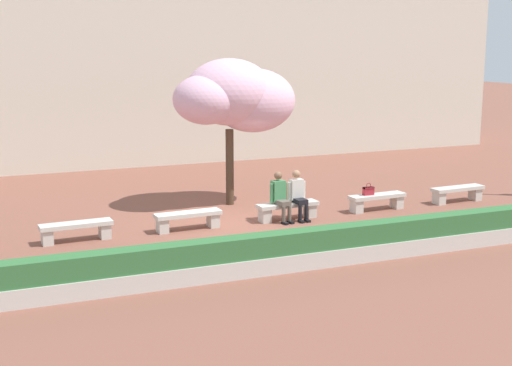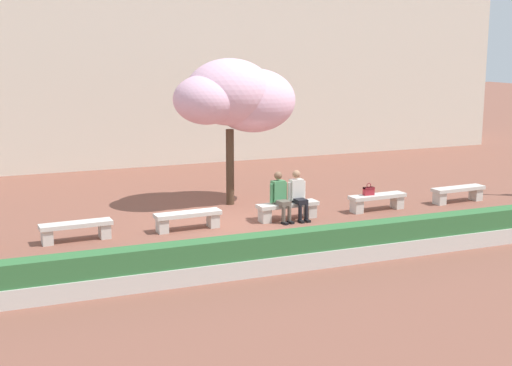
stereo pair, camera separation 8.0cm
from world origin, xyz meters
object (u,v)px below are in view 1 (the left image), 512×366
(stone_bench_far_east, at_px, (458,192))
(person_seated_right, at_px, (298,193))
(stone_bench_east_end, at_px, (377,200))
(cherry_tree_main, at_px, (234,97))
(stone_bench_center, at_px, (188,218))
(stone_bench_near_west, at_px, (76,229))
(handbag, at_px, (368,190))
(person_seated_left, at_px, (280,195))
(stone_bench_near_east, at_px, (288,208))

(stone_bench_far_east, relative_size, person_seated_right, 1.31)
(stone_bench_east_end, distance_m, cherry_tree_main, 4.87)
(stone_bench_center, height_order, stone_bench_east_end, same)
(stone_bench_east_end, bearing_deg, stone_bench_near_west, 180.00)
(stone_bench_far_east, bearing_deg, handbag, 179.51)
(person_seated_left, relative_size, handbag, 3.81)
(person_seated_left, relative_size, person_seated_right, 1.00)
(person_seated_left, bearing_deg, person_seated_right, -0.10)
(stone_bench_near_east, xyz_separation_m, person_seated_left, (-0.25, -0.05, 0.40))
(stone_bench_near_west, xyz_separation_m, handbag, (7.87, 0.03, 0.28))
(stone_bench_east_end, relative_size, handbag, 4.97)
(stone_bench_near_west, distance_m, person_seated_left, 5.19)
(stone_bench_near_west, xyz_separation_m, person_seated_left, (5.18, -0.05, 0.40))
(stone_bench_east_end, bearing_deg, handbag, 174.55)
(stone_bench_east_end, xyz_separation_m, stone_bench_far_east, (2.71, 0.00, 0.00))
(stone_bench_center, bearing_deg, stone_bench_near_west, 180.00)
(stone_bench_near_east, xyz_separation_m, handbag, (2.44, 0.03, 0.28))
(stone_bench_near_west, height_order, person_seated_right, person_seated_right)
(stone_bench_far_east, height_order, handbag, handbag)
(stone_bench_center, bearing_deg, stone_bench_east_end, 0.00)
(stone_bench_near_east, bearing_deg, stone_bench_far_east, 0.00)
(stone_bench_east_end, xyz_separation_m, person_seated_right, (-2.45, -0.05, 0.40))
(person_seated_right, bearing_deg, person_seated_left, 179.90)
(person_seated_left, height_order, person_seated_right, same)
(stone_bench_far_east, bearing_deg, stone_bench_near_west, 180.00)
(person_seated_left, xyz_separation_m, person_seated_right, (0.51, -0.00, 0.00))
(stone_bench_far_east, bearing_deg, person_seated_left, -179.47)
(stone_bench_near_east, distance_m, handbag, 2.46)
(stone_bench_center, bearing_deg, person_seated_left, -1.22)
(stone_bench_near_east, bearing_deg, stone_bench_near_west, 180.00)
(stone_bench_east_end, relative_size, person_seated_right, 1.31)
(cherry_tree_main, bearing_deg, person_seated_right, -68.43)
(stone_bench_near_east, height_order, person_seated_right, person_seated_right)
(handbag, relative_size, cherry_tree_main, 0.08)
(stone_bench_near_east, bearing_deg, cherry_tree_main, 105.99)
(stone_bench_east_end, height_order, handbag, handbag)
(stone_bench_east_end, distance_m, handbag, 0.39)
(stone_bench_center, height_order, person_seated_left, person_seated_left)
(stone_bench_near_west, height_order, stone_bench_east_end, same)
(person_seated_right, relative_size, cherry_tree_main, 0.31)
(stone_bench_near_west, height_order, stone_bench_far_east, same)
(handbag, bearing_deg, stone_bench_east_end, -5.45)
(person_seated_right, relative_size, handbag, 3.81)
(stone_bench_near_west, xyz_separation_m, cherry_tree_main, (4.79, 2.22, 2.76))
(stone_bench_near_west, relative_size, cherry_tree_main, 0.41)
(stone_bench_near_east, bearing_deg, handbag, 0.60)
(stone_bench_far_east, bearing_deg, cherry_tree_main, 159.87)
(stone_bench_near_west, distance_m, handbag, 7.87)
(stone_bench_near_east, height_order, handbag, handbag)
(person_seated_right, height_order, handbag, person_seated_right)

